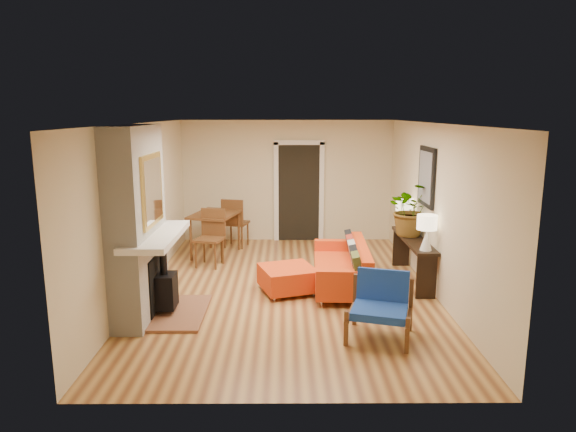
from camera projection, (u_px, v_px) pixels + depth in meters
name	position (u px, v px, depth m)	size (l,w,h in m)	color
room_shell	(317.00, 188.00, 10.48)	(6.50, 6.50, 6.50)	tan
fireplace	(140.00, 227.00, 6.91)	(1.09, 1.68, 2.60)	white
sofa	(345.00, 267.00, 8.21)	(0.91, 1.96, 0.76)	silver
ottoman	(288.00, 278.00, 7.99)	(1.00, 1.00, 0.40)	silver
blue_chair	(381.00, 302.00, 6.41)	(0.95, 0.93, 0.80)	brown
dining_table	(219.00, 222.00, 9.96)	(1.14, 1.96, 1.03)	brown
console_table	(413.00, 247.00, 8.46)	(0.34, 1.85, 0.72)	black
lamp_near	(427.00, 228.00, 7.64)	(0.30, 0.30, 0.54)	white
lamp_far	(404.00, 210.00, 9.10)	(0.30, 0.30, 0.54)	white
houseplant	(411.00, 209.00, 8.55)	(0.82, 0.71, 0.91)	#1E5919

